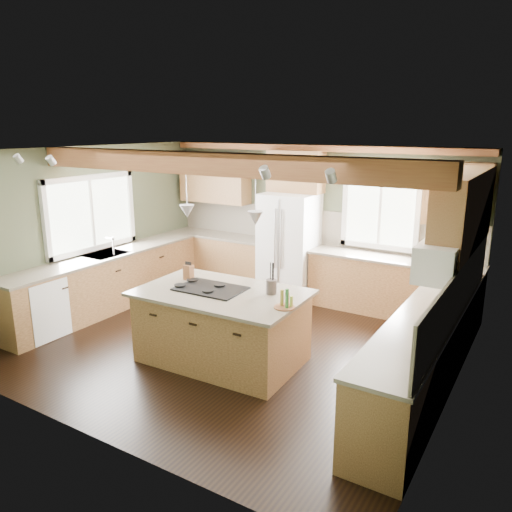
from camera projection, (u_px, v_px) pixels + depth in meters
The scene contains 37 objects.
floor at pixel (235, 343), 6.87m from camera, with size 5.60×5.60×0.00m, color black.
ceiling at pixel (233, 151), 6.21m from camera, with size 5.60×5.60×0.00m, color silver.
wall_back at pixel (315, 221), 8.61m from camera, with size 5.60×5.60×0.00m, color #49533B.
wall_left at pixel (89, 229), 7.95m from camera, with size 5.00×5.00×0.00m, color #49533B.
wall_right at pixel (460, 286), 5.13m from camera, with size 5.00×5.00×0.00m, color #49533B.
ceiling_beam at pixel (209, 164), 5.83m from camera, with size 5.55×0.26×0.26m, color brown.
soffit_trim at pixel (315, 148), 8.21m from camera, with size 5.55×0.20×0.10m, color brown.
backsplash_back at pixel (314, 226), 8.62m from camera, with size 5.58×0.03×0.58m, color brown.
backsplash_right at pixel (459, 293), 5.20m from camera, with size 0.03×3.70×0.58m, color brown.
base_cab_back_left at pixel (221, 259), 9.48m from camera, with size 2.02×0.60×0.88m, color brown.
counter_back_left at pixel (221, 235), 9.36m from camera, with size 2.06×0.64×0.04m, color #4F463A.
base_cab_back_right at pixel (392, 287), 7.83m from camera, with size 2.62×0.60×0.88m, color brown.
counter_back_right at pixel (394, 259), 7.71m from camera, with size 2.66×0.64×0.04m, color #4F463A.
base_cab_left at pixel (108, 283), 8.06m from camera, with size 0.60×3.70×0.88m, color brown.
counter_left at pixel (106, 255), 7.95m from camera, with size 0.64×3.74×0.04m, color #4F463A.
base_cab_right at pixel (424, 354), 5.54m from camera, with size 0.60×3.70×0.88m, color brown.
counter_right at pixel (428, 315), 5.43m from camera, with size 0.64×3.74×0.04m, color #4F463A.
upper_cab_back_left at pixel (215, 178), 9.30m from camera, with size 1.40×0.35×0.90m, color brown.
upper_cab_over_fridge at pixel (296, 171), 8.40m from camera, with size 0.96×0.35×0.70m, color brown.
upper_cab_right at pixel (464, 210), 5.80m from camera, with size 0.35×2.20×0.90m, color brown.
upper_cab_back_corner at pixel (458, 194), 7.14m from camera, with size 0.90×0.35×0.90m, color brown.
window_left at pixel (91, 213), 7.92m from camera, with size 0.04×1.60×1.05m, color white.
window_back at pixel (381, 213), 7.95m from camera, with size 1.10×0.04×1.00m, color white.
sink at pixel (106, 255), 7.94m from camera, with size 0.50×0.65×0.03m, color #262628.
faucet at pixel (113, 247), 7.82m from camera, with size 0.02×0.02×0.28m, color #B2B2B7.
dishwasher at pixel (38, 308), 6.99m from camera, with size 0.60×0.60×0.84m, color white.
oven at pixel (388, 410), 4.48m from camera, with size 0.60×0.72×0.84m, color white.
microwave at pixel (439, 261), 5.14m from camera, with size 0.40×0.70×0.38m, color white.
pendant_left at pixel (187, 211), 6.13m from camera, with size 0.18×0.18×0.16m, color #B2B2B7.
pendant_right at pixel (255, 218), 5.67m from camera, with size 0.18×0.18×0.16m, color #B2B2B7.
refrigerator at pixel (289, 246), 8.55m from camera, with size 0.90×0.74×1.80m, color white.
island at pixel (222, 328), 6.27m from camera, with size 1.93×1.18×0.88m, color olive.
island_top at pixel (221, 293), 6.15m from camera, with size 2.06×1.31×0.04m, color #4F463A.
cooktop at pixel (211, 289), 6.22m from camera, with size 0.84×0.56×0.02m, color black.
knife_block at pixel (189, 272), 6.59m from camera, with size 0.12×0.09×0.20m, color brown.
utensil_crock at pixel (271, 287), 6.05m from camera, with size 0.13×0.13×0.18m, color #433936.
bottle_tray at pixel (285, 298), 5.57m from camera, with size 0.24×0.24×0.22m, color brown, non-canonical shape.
Camera 1 is at (3.55, -5.27, 2.91)m, focal length 35.00 mm.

